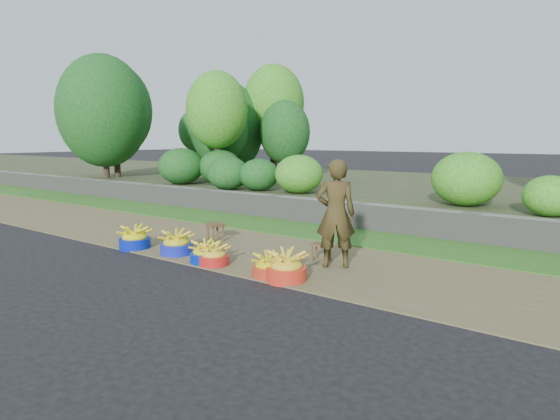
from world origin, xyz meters
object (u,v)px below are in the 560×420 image
Objects in this scene: basin_e at (268,267)px; stool_right at (321,247)px; basin_c at (205,254)px; stool_left at (215,227)px; basin_b at (176,244)px; basin_a at (135,239)px; basin_d at (214,256)px; basin_f at (286,268)px; vendor_woman at (336,214)px.

stool_right is at bearing 82.21° from basin_e.
basin_c reaches higher than stool_left.
basin_c reaches higher than basin_e.
stool_right is (2.13, 1.02, 0.06)m from basin_b.
basin_a reaches higher than basin_d.
basin_e is at bearing -29.61° from stool_left.
basin_f is (1.31, 0.02, 0.03)m from basin_d.
basin_f is (3.17, 0.03, 0.01)m from basin_a.
basin_a is 3.17m from basin_f.
basin_f is 1.63× the size of stool_right.
basin_a is at bearing -179.00° from basin_c.
basin_d is at bearing -46.91° from stool_left.
vendor_woman reaches higher than basin_c.
stool_right is at bearing 25.49° from basin_b.
basin_c is 1.37× the size of stool_right.
basin_a is at bearing -179.73° from basin_e.
basin_e is (1.22, -0.02, -0.00)m from basin_c.
stool_left is at bearing 128.16° from basin_c.
basin_f is at bearing -0.12° from basin_c.
basin_d is at bearing -2.66° from vendor_woman.
basin_f is at bearing 0.76° from basin_d.
basin_b is at bearing 172.44° from basin_d.
basin_c reaches higher than basin_d.
basin_b reaches higher than basin_a.
basin_c is 1.78m from stool_right.
basin_e is (2.88, 0.01, -0.03)m from basin_a.
basin_f is (2.27, -0.11, 0.01)m from basin_b.
basin_f reaches higher than basin_c.
stool_left is (0.70, 1.25, 0.10)m from basin_a.
stool_right is at bearing 20.81° from basin_a.
basin_c is at bearing -140.70° from stool_right.
stool_right is at bearing -2.43° from stool_left.
basin_d is 1.34× the size of stool_right.
basin_d is (0.20, -0.02, -0.00)m from basin_c.
basin_b reaches higher than basin_d.
stool_left is at bearing 177.57° from stool_right.
basin_b reaches higher than basin_e.
basin_f is 2.76m from stool_left.
stool_left is (-1.16, 1.24, 0.12)m from basin_d.
basin_a is 1.44m from stool_left.
basin_c is 0.84× the size of basin_f.
stool_right is (1.17, 1.15, 0.08)m from basin_d.
vendor_woman is (1.52, 0.95, 0.66)m from basin_d.
basin_e is at bearing -97.79° from stool_right.
basin_d is 1.91m from vendor_woman.
basin_f reaches higher than basin_e.
stool_right is 0.70m from vendor_woman.
basin_d is 1.01× the size of stool_left.
basin_b is 1.18× the size of stool_left.
stool_right is (-0.13, 1.13, 0.05)m from basin_f.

